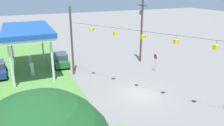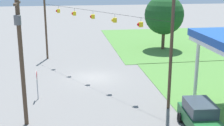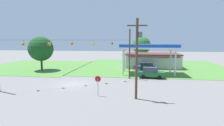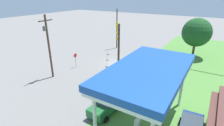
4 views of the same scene
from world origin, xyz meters
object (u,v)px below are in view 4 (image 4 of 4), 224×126
Objects in this scene: stop_sign_roadside at (75,57)px; fuel_pump_near at (151,107)px; car_at_pumps_front at (107,103)px; gas_station_canopy at (148,72)px; tree_west_verge at (197,32)px; utility_pole_main at (48,44)px.

fuel_pump_near is at bearing -108.73° from stop_sign_roadside.
gas_station_canopy is at bearing 98.58° from car_at_pumps_front.
stop_sign_roadside is at bearing -44.46° from tree_west_verge.
gas_station_canopy is 5.95m from car_at_pumps_front.
tree_west_verge is at bearing -44.46° from stop_sign_roadside.
tree_west_verge is at bearing 141.84° from utility_pole_main.
car_at_pumps_front is at bearing -11.74° from tree_west_verge.
car_at_pumps_front is 13.18m from stop_sign_roadside.
fuel_pump_near is 4.51m from car_at_pumps_front.
stop_sign_roadside is (-6.85, -15.03, -3.56)m from gas_station_canopy.
utility_pole_main is at bearing 174.51° from stop_sign_roadside.
tree_west_verge is at bearing 177.71° from fuel_pump_near.
fuel_pump_near is 16.07m from utility_pole_main.
stop_sign_roadside is 0.33× the size of tree_west_verge.
car_at_pumps_front is at bearing -123.00° from stop_sign_roadside.
utility_pole_main is (4.59, -0.44, 3.27)m from stop_sign_roadside.
tree_west_verge is at bearing 172.37° from car_at_pumps_front.
tree_west_verge reaches higher than fuel_pump_near.
gas_station_canopy reaches higher than car_at_pumps_front.
tree_west_verge is (-16.19, 15.88, 2.97)m from stop_sign_roadside.
utility_pole_main is (-0.51, -15.47, 4.31)m from fuel_pump_near.
tree_west_verge is (-23.04, 0.85, -0.59)m from gas_station_canopy.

